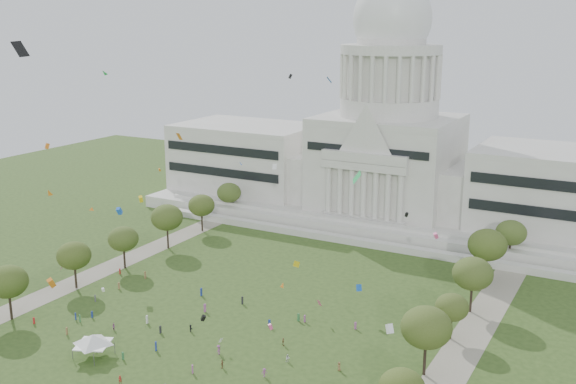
# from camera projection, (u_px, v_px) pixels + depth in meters

# --- Properties ---
(ground) EXTENTS (400.00, 400.00, 0.00)m
(ground) POSITION_uv_depth(u_px,v_px,m) (178.00, 360.00, 132.15)
(ground) COLOR #2F471A
(ground) RESTS_ON ground
(capitol) EXTENTS (160.00, 64.50, 91.30)m
(capitol) POSITION_uv_depth(u_px,v_px,m) (387.00, 153.00, 223.35)
(capitol) COLOR beige
(capitol) RESTS_ON ground
(path_left) EXTENTS (8.00, 160.00, 0.04)m
(path_left) POSITION_uv_depth(u_px,v_px,m) (104.00, 270.00, 179.97)
(path_left) COLOR gray
(path_left) RESTS_ON ground
(path_right) EXTENTS (8.00, 160.00, 0.04)m
(path_right) POSITION_uv_depth(u_px,v_px,m) (461.00, 351.00, 135.38)
(path_right) COLOR gray
(path_right) RESTS_ON ground
(row_tree_l_1) EXTENTS (8.86, 8.86, 12.59)m
(row_tree_l_1) POSITION_uv_depth(u_px,v_px,m) (8.00, 282.00, 147.91)
(row_tree_l_1) COLOR black
(row_tree_l_1) RESTS_ON ground
(row_tree_l_2) EXTENTS (8.42, 8.42, 11.97)m
(row_tree_l_2) POSITION_uv_depth(u_px,v_px,m) (74.00, 256.00, 165.71)
(row_tree_l_2) COLOR black
(row_tree_l_2) RESTS_ON ground
(row_tree_r_2) EXTENTS (9.55, 9.55, 13.58)m
(row_tree_r_2) POSITION_uv_depth(u_px,v_px,m) (426.00, 328.00, 124.11)
(row_tree_r_2) COLOR black
(row_tree_r_2) RESTS_ON ground
(row_tree_l_3) EXTENTS (8.12, 8.12, 11.55)m
(row_tree_l_3) POSITION_uv_depth(u_px,v_px,m) (123.00, 239.00, 179.48)
(row_tree_l_3) COLOR black
(row_tree_l_3) RESTS_ON ground
(row_tree_r_3) EXTENTS (7.01, 7.01, 9.98)m
(row_tree_r_3) POSITION_uv_depth(u_px,v_px,m) (452.00, 307.00, 139.14)
(row_tree_r_3) COLOR black
(row_tree_r_3) RESTS_ON ground
(row_tree_l_4) EXTENTS (9.29, 9.29, 13.21)m
(row_tree_l_4) POSITION_uv_depth(u_px,v_px,m) (167.00, 217.00, 194.93)
(row_tree_l_4) COLOR black
(row_tree_l_4) RESTS_ON ground
(row_tree_r_4) EXTENTS (9.19, 9.19, 13.06)m
(row_tree_r_4) POSITION_uv_depth(u_px,v_px,m) (473.00, 274.00, 151.67)
(row_tree_r_4) COLOR black
(row_tree_r_4) RESTS_ON ground
(row_tree_l_5) EXTENTS (8.33, 8.33, 11.85)m
(row_tree_l_5) POSITION_uv_depth(u_px,v_px,m) (202.00, 205.00, 211.52)
(row_tree_l_5) COLOR black
(row_tree_l_5) RESTS_ON ground
(row_tree_r_5) EXTENTS (9.82, 9.82, 13.96)m
(row_tree_r_5) POSITION_uv_depth(u_px,v_px,m) (487.00, 245.00, 169.25)
(row_tree_r_5) COLOR black
(row_tree_r_5) RESTS_ON ground
(row_tree_l_6) EXTENTS (8.19, 8.19, 11.64)m
(row_tree_l_6) POSITION_uv_depth(u_px,v_px,m) (229.00, 193.00, 227.75)
(row_tree_l_6) COLOR black
(row_tree_l_6) RESTS_ON ground
(row_tree_r_6) EXTENTS (8.42, 8.42, 11.97)m
(row_tree_r_6) POSITION_uv_depth(u_px,v_px,m) (511.00, 233.00, 183.71)
(row_tree_r_6) COLOR black
(row_tree_r_6) RESTS_ON ground
(event_tent) EXTENTS (11.20, 11.20, 4.79)m
(event_tent) POSITION_uv_depth(u_px,v_px,m) (93.00, 339.00, 132.57)
(event_tent) COLOR #4C4C4C
(event_tent) RESTS_ON ground
(person_0) EXTENTS (1.05, 0.99, 1.81)m
(person_0) POSITION_uv_depth(u_px,v_px,m) (339.00, 366.00, 127.74)
(person_0) COLOR olive
(person_0) RESTS_ON ground
(person_2) EXTENTS (0.92, 0.76, 1.63)m
(person_2) POSITION_uv_depth(u_px,v_px,m) (288.00, 358.00, 130.94)
(person_2) COLOR silver
(person_2) RESTS_ON ground
(person_3) EXTENTS (0.81, 1.36, 1.99)m
(person_3) POSITION_uv_depth(u_px,v_px,m) (219.00, 350.00, 134.05)
(person_3) COLOR #994C8C
(person_3) RESTS_ON ground
(person_4) EXTENTS (0.77, 1.12, 1.75)m
(person_4) POSITION_uv_depth(u_px,v_px,m) (222.00, 364.00, 128.67)
(person_4) COLOR olive
(person_4) RESTS_ON ground
(person_5) EXTENTS (1.59, 1.33, 1.63)m
(person_5) POSITION_uv_depth(u_px,v_px,m) (191.00, 328.00, 143.87)
(person_5) COLOR #26262B
(person_5) RESTS_ON ground
(person_7) EXTENTS (0.72, 0.72, 1.62)m
(person_7) POSITION_uv_depth(u_px,v_px,m) (120.00, 379.00, 123.28)
(person_7) COLOR #B21E1E
(person_7) RESTS_ON ground
(person_8) EXTENTS (0.77, 0.51, 1.53)m
(person_8) POSITION_uv_depth(u_px,v_px,m) (114.00, 326.00, 144.80)
(person_8) COLOR #994C8C
(person_8) RESTS_ON ground
(person_9) EXTENTS (1.18, 1.26, 1.77)m
(person_9) POSITION_uv_depth(u_px,v_px,m) (264.00, 373.00, 125.49)
(person_9) COLOR #994C8C
(person_9) RESTS_ON ground
(person_10) EXTENTS (0.89, 1.12, 1.69)m
(person_10) POSITION_uv_depth(u_px,v_px,m) (283.00, 342.00, 137.70)
(person_10) COLOR olive
(person_10) RESTS_ON ground
(distant_crowd) EXTENTS (67.65, 36.13, 1.94)m
(distant_crowd) POSITION_uv_depth(u_px,v_px,m) (176.00, 316.00, 149.72)
(distant_crowd) COLOR #B21E1E
(distant_crowd) RESTS_ON ground
(kite_swarm) EXTENTS (88.98, 95.62, 58.84)m
(kite_swarm) POSITION_uv_depth(u_px,v_px,m) (190.00, 234.00, 132.89)
(kite_swarm) COLOR black
(kite_swarm) RESTS_ON ground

